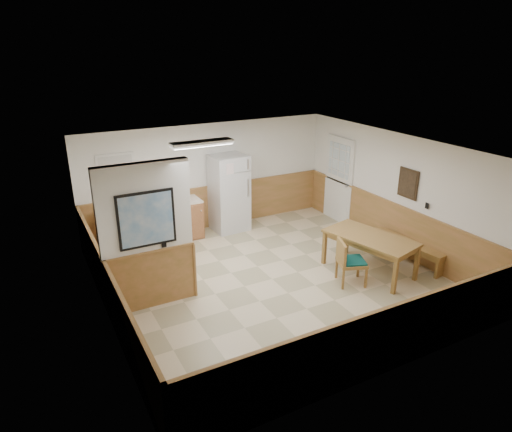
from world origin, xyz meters
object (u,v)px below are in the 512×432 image
soap_bottle (120,205)px  dining_table (370,241)px  refrigerator (229,193)px  fire_extinguisher (186,192)px  dining_chair (347,259)px  dining_bench (407,246)px

soap_bottle → dining_table: bearing=-39.9°
refrigerator → dining_table: size_ratio=0.96×
refrigerator → fire_extinguisher: refrigerator is taller
refrigerator → dining_table: refrigerator is taller
dining_table → fire_extinguisher: size_ratio=4.65×
dining_chair → fire_extinguisher: bearing=139.1°
fire_extinguisher → dining_bench: bearing=-65.2°
fire_extinguisher → soap_bottle: bearing=157.4°
dining_bench → soap_bottle: soap_bottle is taller
refrigerator → dining_bench: bearing=-55.5°
dining_chair → soap_bottle: (-3.28, 3.47, 0.51)m
refrigerator → fire_extinguisher: bearing=174.9°
dining_bench → soap_bottle: size_ratio=8.10×
refrigerator → dining_chair: 3.52m
fire_extinguisher → soap_bottle: (-1.45, 0.02, -0.07)m
dining_bench → fire_extinguisher: bearing=128.2°
dining_bench → fire_extinguisher: fire_extinguisher is taller
dining_chair → fire_extinguisher: size_ratio=2.10×
dining_bench → dining_chair: (-1.66, -0.15, 0.15)m
dining_chair → dining_bench: bearing=26.3°
fire_extinguisher → soap_bottle: 1.45m
dining_bench → fire_extinguisher: size_ratio=4.30×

